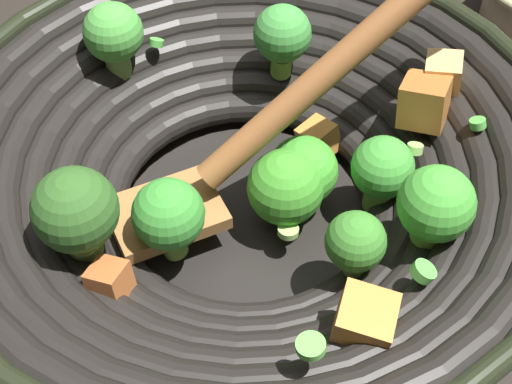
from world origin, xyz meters
name	(u,v)px	position (x,y,z in m)	size (l,w,h in m)	color
ground_plane	(247,219)	(0.00, 0.00, 0.00)	(4.00, 4.00, 0.00)	#28231E
wok	(248,165)	(0.00, 0.00, 0.06)	(0.43, 0.41, 0.21)	black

